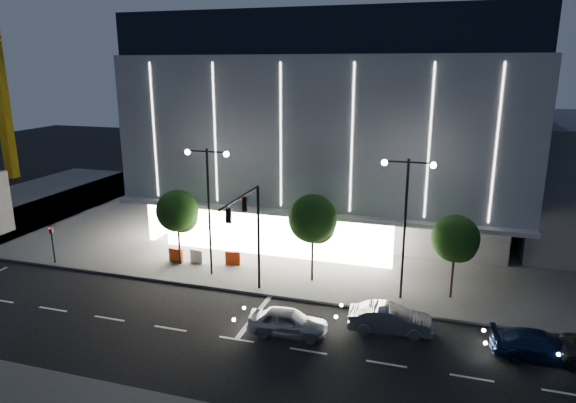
% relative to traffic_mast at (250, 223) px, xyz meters
% --- Properties ---
extents(ground, '(160.00, 160.00, 0.00)m').
position_rel_traffic_mast_xyz_m(ground, '(-1.00, -3.34, -5.03)').
color(ground, black).
rests_on(ground, ground).
extents(sidewalk_museum, '(70.00, 40.00, 0.15)m').
position_rel_traffic_mast_xyz_m(sidewalk_museum, '(4.00, 20.66, -4.95)').
color(sidewalk_museum, '#474747').
rests_on(sidewalk_museum, ground).
extents(museum, '(30.00, 25.80, 18.00)m').
position_rel_traffic_mast_xyz_m(museum, '(1.98, 18.97, 4.25)').
color(museum, '#4C4C51').
rests_on(museum, ground).
extents(traffic_mast, '(0.33, 5.89, 7.07)m').
position_rel_traffic_mast_xyz_m(traffic_mast, '(0.00, 0.00, 0.00)').
color(traffic_mast, black).
rests_on(traffic_mast, ground).
extents(street_lamp_west, '(3.16, 0.36, 9.00)m').
position_rel_traffic_mast_xyz_m(street_lamp_west, '(-4.00, 2.66, 0.93)').
color(street_lamp_west, black).
rests_on(street_lamp_west, ground).
extents(street_lamp_east, '(3.16, 0.36, 9.00)m').
position_rel_traffic_mast_xyz_m(street_lamp_east, '(9.00, 2.66, 0.93)').
color(street_lamp_east, black).
rests_on(street_lamp_east, ground).
extents(ped_signal_far, '(0.22, 0.24, 3.00)m').
position_rel_traffic_mast_xyz_m(ped_signal_far, '(-16.00, 1.16, -3.14)').
color(ped_signal_far, black).
rests_on(ped_signal_far, ground).
extents(tree_left, '(3.02, 3.02, 5.72)m').
position_rel_traffic_mast_xyz_m(tree_left, '(-6.97, 3.68, -0.99)').
color(tree_left, black).
rests_on(tree_left, ground).
extents(tree_mid, '(3.25, 3.25, 6.15)m').
position_rel_traffic_mast_xyz_m(tree_mid, '(3.03, 3.68, -0.69)').
color(tree_mid, black).
rests_on(tree_mid, ground).
extents(tree_right, '(2.91, 2.91, 5.51)m').
position_rel_traffic_mast_xyz_m(tree_right, '(12.03, 3.68, -1.14)').
color(tree_right, black).
rests_on(tree_right, ground).
extents(car_lead, '(4.49, 2.04, 1.50)m').
position_rel_traffic_mast_xyz_m(car_lead, '(3.49, -3.50, -4.28)').
color(car_lead, '#ADB0B5').
rests_on(car_lead, ground).
extents(car_second, '(4.71, 2.02, 1.51)m').
position_rel_traffic_mast_xyz_m(car_second, '(8.80, -1.54, -4.27)').
color(car_second, '#98999F').
rests_on(car_second, ground).
extents(car_third, '(4.83, 2.29, 1.36)m').
position_rel_traffic_mast_xyz_m(car_third, '(16.27, -1.98, -4.35)').
color(car_third, '#15274F').
rests_on(car_third, ground).
extents(barrier_a, '(1.12, 0.37, 1.00)m').
position_rel_traffic_mast_xyz_m(barrier_a, '(-7.53, 4.02, -4.38)').
color(barrier_a, '#F33E0D').
rests_on(barrier_a, sidewalk_museum).
extents(barrier_b, '(1.13, 0.45, 1.00)m').
position_rel_traffic_mast_xyz_m(barrier_b, '(-5.92, 4.27, -4.38)').
color(barrier_b, white).
rests_on(barrier_b, sidewalk_museum).
extents(barrier_c, '(1.13, 0.42, 1.00)m').
position_rel_traffic_mast_xyz_m(barrier_c, '(-3.23, 4.68, -4.38)').
color(barrier_c, red).
rests_on(barrier_c, sidewalk_museum).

